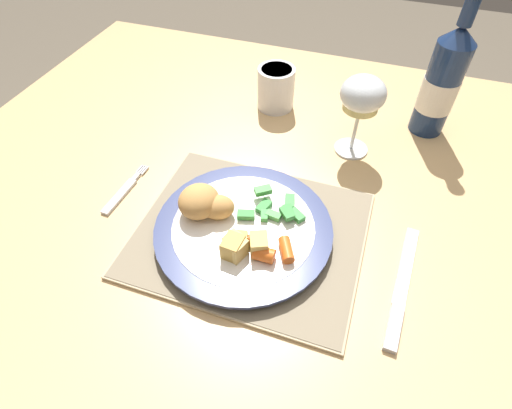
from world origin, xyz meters
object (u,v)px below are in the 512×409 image
(dinner_plate, at_px, (244,229))
(bottle, at_px, (442,83))
(wine_glass, at_px, (362,98))
(dining_table, at_px, (278,212))
(table_knife, at_px, (400,295))
(drinking_cup, at_px, (276,87))
(fork, at_px, (123,192))

(dinner_plate, relative_size, bottle, 1.03)
(bottle, bearing_deg, wine_glass, -138.86)
(dining_table, distance_m, bottle, 0.39)
(dinner_plate, relative_size, wine_glass, 1.78)
(table_knife, xyz_separation_m, drinking_cup, (-0.30, 0.39, 0.04))
(fork, xyz_separation_m, drinking_cup, (0.17, 0.34, 0.04))
(wine_glass, bearing_deg, table_knife, -67.85)
(dinner_plate, relative_size, table_knife, 1.28)
(table_knife, distance_m, wine_glass, 0.34)
(bottle, bearing_deg, dinner_plate, -123.84)
(wine_glass, height_order, drinking_cup, wine_glass)
(dining_table, bearing_deg, table_knife, -36.56)
(dining_table, distance_m, table_knife, 0.29)
(bottle, bearing_deg, table_knife, -91.66)
(dinner_plate, height_order, table_knife, dinner_plate)
(dinner_plate, distance_m, drinking_cup, 0.36)
(fork, height_order, bottle, bottle)
(wine_glass, bearing_deg, fork, -145.24)
(dinner_plate, relative_size, fork, 2.17)
(wine_glass, distance_m, drinking_cup, 0.22)
(dinner_plate, distance_m, bottle, 0.47)
(table_knife, bearing_deg, wine_glass, 112.15)
(bottle, bearing_deg, fork, -143.40)
(dining_table, xyz_separation_m, table_knife, (0.22, -0.17, 0.09))
(fork, xyz_separation_m, table_knife, (0.47, -0.05, 0.00))
(dining_table, xyz_separation_m, wine_glass, (0.11, 0.13, 0.20))
(dinner_plate, relative_size, drinking_cup, 3.11)
(table_knife, relative_size, wine_glass, 1.39)
(fork, bearing_deg, table_knife, -5.84)
(dining_table, relative_size, dinner_plate, 4.66)
(dining_table, height_order, drinking_cup, drinking_cup)
(dinner_plate, xyz_separation_m, wine_glass, (0.12, 0.27, 0.10))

